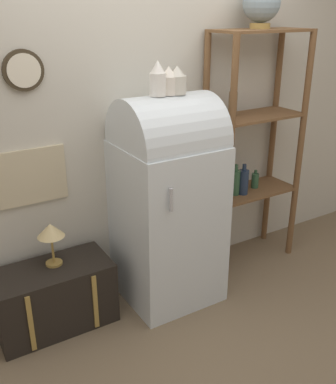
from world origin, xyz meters
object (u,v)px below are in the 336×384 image
Objects in this scene: suitcase_trunk at (54,297)px; vase_center at (169,81)px; refrigerator at (168,197)px; vase_left at (158,79)px; vase_right at (177,81)px; desk_lamp at (51,233)px; globe at (262,4)px.

vase_center reaches higher than suitcase_trunk.
refrigerator is 6.88× the size of vase_left.
vase_left is at bearing 178.06° from vase_right.
suitcase_trunk is at bearing 174.67° from vase_center.
refrigerator is 5.04× the size of desk_lamp.
globe is at bearing 8.41° from vase_left.
globe is (0.86, 0.13, 1.26)m from refrigerator.
vase_center is 0.59× the size of desk_lamp.
desk_lamp is (-0.87, 0.13, -0.91)m from vase_right.
suitcase_trunk is 4.36× the size of vase_right.
vase_left is 1.24× the size of vase_center.
refrigerator is at bearing 168.59° from vase_right.
vase_right reaches higher than desk_lamp.
refrigerator is at bearing 5.87° from vase_left.
vase_right is at bearing -11.41° from refrigerator.
globe is at bearing 8.64° from refrigerator.
vase_right is at bearing -1.94° from vase_left.
vase_right is (-0.80, -0.14, -0.46)m from globe.
refrigerator is 1.94× the size of suitcase_trunk.
vase_left is 1.19m from desk_lamp.
vase_left is (-0.94, -0.14, -0.44)m from globe.
vase_center is (-0.85, -0.13, -0.46)m from globe.
refrigerator is 0.80m from vase_center.
desk_lamp reaches higher than suitcase_trunk.
suitcase_trunk is 1.64m from vase_right.
desk_lamp is (-1.67, -0.01, -1.37)m from globe.
globe is at bearing 8.82° from vase_center.
vase_left is at bearing -171.59° from globe.
vase_center is 0.99× the size of vase_right.
vase_left is 0.14m from vase_right.
refrigerator is 0.82m from vase_left.
globe reaches higher than vase_center.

